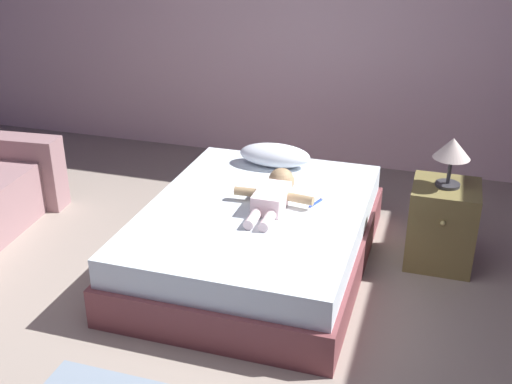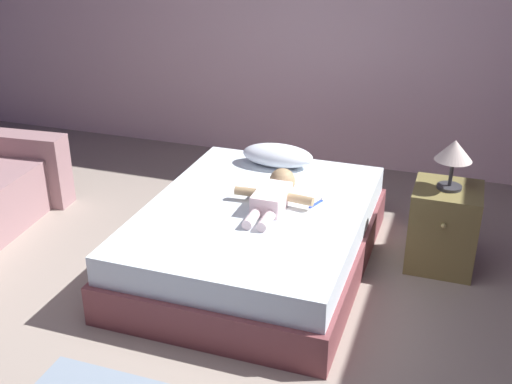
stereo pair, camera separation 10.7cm
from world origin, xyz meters
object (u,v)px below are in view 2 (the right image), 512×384
at_px(lamp, 454,153).
at_px(toothbrush, 317,203).
at_px(nightstand, 444,227).
at_px(bed, 256,236).
at_px(pillow, 278,155).
at_px(baby, 274,194).

bearing_deg(lamp, toothbrush, -162.53).
xyz_separation_m(toothbrush, nightstand, (0.79, 0.25, -0.16)).
bearing_deg(bed, lamp, 19.51).
relative_size(toothbrush, nightstand, 0.27).
bearing_deg(bed, pillow, 96.02).
xyz_separation_m(pillow, toothbrush, (0.43, -0.54, -0.07)).
distance_m(toothbrush, lamp, 0.90).
height_order(bed, lamp, lamp).
relative_size(bed, lamp, 5.85).
bearing_deg(nightstand, bed, -160.49).
xyz_separation_m(baby, toothbrush, (0.26, 0.09, -0.06)).
relative_size(pillow, toothbrush, 3.60).
distance_m(pillow, toothbrush, 0.70).
height_order(bed, nightstand, nightstand).
height_order(pillow, nightstand, pillow).
bearing_deg(pillow, bed, -83.98).
xyz_separation_m(pillow, baby, (0.17, -0.63, -0.01)).
distance_m(pillow, nightstand, 1.28).
xyz_separation_m(bed, lamp, (1.15, 0.41, 0.58)).
distance_m(bed, baby, 0.31).
height_order(baby, toothbrush, baby).
distance_m(baby, lamp, 1.14).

